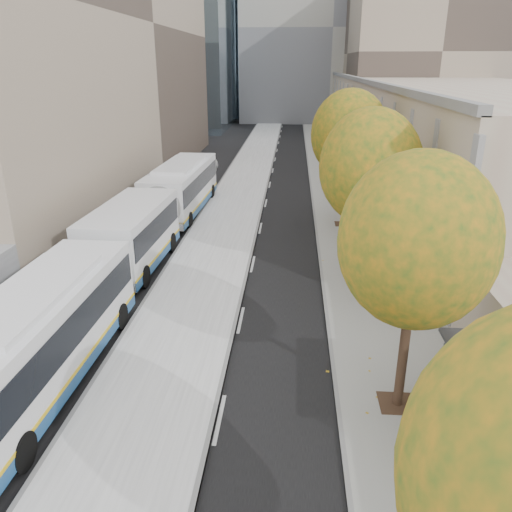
{
  "coord_description": "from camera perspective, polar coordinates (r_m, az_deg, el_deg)",
  "views": [
    {
      "loc": [
        0.28,
        0.34,
        9.63
      ],
      "look_at": [
        -1.09,
        18.72,
        2.5
      ],
      "focal_mm": 35.0,
      "sensor_mm": 36.0,
      "label": 1
    }
  ],
  "objects": [
    {
      "name": "bus_platform",
      "position": [
        36.19,
        -2.51,
        5.82
      ],
      "size": [
        4.25,
        150.0,
        0.15
      ],
      "primitive_type": "cube",
      "color": "#AEAEAE",
      "rests_on": "ground"
    },
    {
      "name": "sidewalk",
      "position": [
        36.17,
        10.24,
        5.43
      ],
      "size": [
        4.75,
        150.0,
        0.08
      ],
      "primitive_type": "cube",
      "color": "gray",
      "rests_on": "ground"
    },
    {
      "name": "building_tan",
      "position": [
        65.7,
        18.28,
        15.22
      ],
      "size": [
        18.0,
        92.0,
        8.0
      ],
      "primitive_type": "cube",
      "color": "tan",
      "rests_on": "ground"
    },
    {
      "name": "building_midrise",
      "position": [
        46.7,
        -27.2,
        22.56
      ],
      "size": [
        24.0,
        46.0,
        25.0
      ],
      "primitive_type": "cube",
      "color": "gray",
      "rests_on": "ground"
    },
    {
      "name": "building_far_block",
      "position": [
        95.98,
        8.39,
        24.16
      ],
      "size": [
        30.0,
        18.0,
        30.0
      ],
      "primitive_type": "cube",
      "color": "gray",
      "rests_on": "ground"
    },
    {
      "name": "bus_shelter",
      "position": [
        14.05,
        26.89,
        -13.43
      ],
      "size": [
        1.9,
        4.4,
        2.53
      ],
      "color": "#383A3F",
      "rests_on": "sidewalk"
    },
    {
      "name": "tree_c",
      "position": [
        13.8,
        17.94,
        1.59
      ],
      "size": [
        4.2,
        4.2,
        7.28
      ],
      "color": "black",
      "rests_on": "sidewalk"
    },
    {
      "name": "tree_d",
      "position": [
        22.31,
        12.92,
        9.87
      ],
      "size": [
        4.4,
        4.4,
        7.6
      ],
      "color": "black",
      "rests_on": "sidewalk"
    },
    {
      "name": "tree_e",
      "position": [
        31.09,
        10.64,
        13.51
      ],
      "size": [
        4.6,
        4.6,
        7.92
      ],
      "color": "black",
      "rests_on": "sidewalk"
    },
    {
      "name": "bus_far",
      "position": [
        30.73,
        -10.42,
        5.93
      ],
      "size": [
        3.44,
        19.25,
        3.19
      ],
      "rotation": [
        0.0,
        0.0,
        -0.03
      ],
      "color": "silver",
      "rests_on": "ground"
    },
    {
      "name": "distant_car",
      "position": [
        47.72,
        -6.03,
        10.22
      ],
      "size": [
        2.53,
        4.25,
        1.36
      ],
      "primitive_type": "imported",
      "rotation": [
        0.0,
        0.0,
        -0.25
      ],
      "color": "#BBBBBB",
      "rests_on": "ground"
    }
  ]
}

